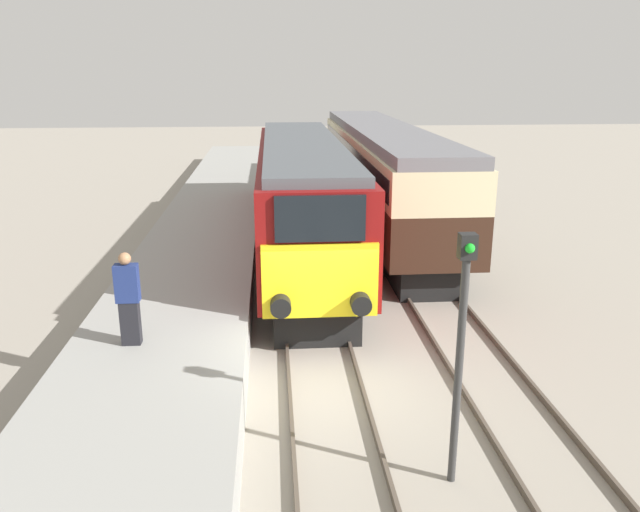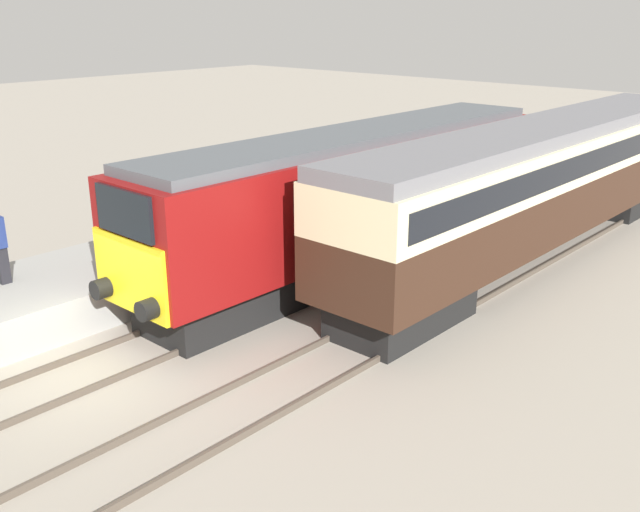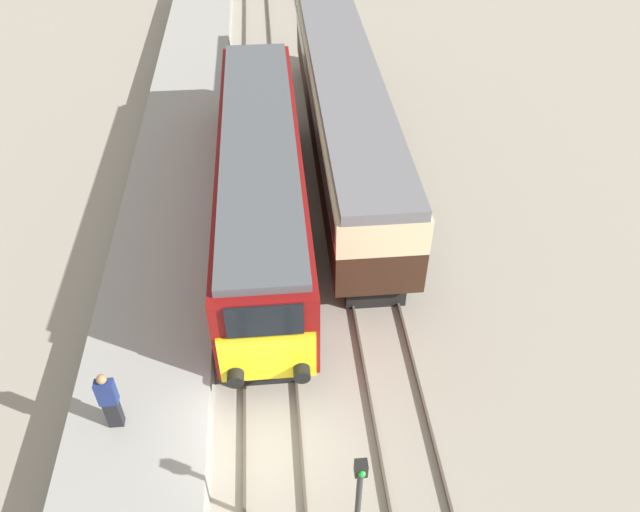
% 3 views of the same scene
% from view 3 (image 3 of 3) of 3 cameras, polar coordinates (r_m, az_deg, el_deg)
% --- Properties ---
extents(ground_plane, '(120.00, 120.00, 0.00)m').
position_cam_3_polar(ground_plane, '(16.83, -4.34, -16.52)').
color(ground_plane, gray).
extents(platform_left, '(3.50, 50.00, 0.98)m').
position_cam_3_polar(platform_left, '(22.17, -13.62, 1.65)').
color(platform_left, gray).
rests_on(platform_left, ground_plane).
extents(rails_near_track, '(1.51, 60.00, 0.14)m').
position_cam_3_polar(rails_near_track, '(19.91, -4.81, -4.18)').
color(rails_near_track, '#4C4238').
rests_on(rails_near_track, ground_plane).
extents(rails_far_track, '(1.50, 60.00, 0.14)m').
position_cam_3_polar(rails_far_track, '(20.13, 4.91, -3.57)').
color(rails_far_track, '#4C4238').
rests_on(rails_far_track, ground_plane).
extents(locomotive, '(2.70, 15.37, 3.95)m').
position_cam_3_polar(locomotive, '(21.43, -5.39, 7.02)').
color(locomotive, black).
rests_on(locomotive, ground_plane).
extents(passenger_carriage, '(2.75, 18.25, 4.01)m').
position_cam_3_polar(passenger_carriage, '(25.35, 2.30, 13.50)').
color(passenger_carriage, black).
rests_on(passenger_carriage, ground_plane).
extents(person_on_platform, '(0.44, 0.26, 1.85)m').
position_cam_3_polar(person_on_platform, '(15.93, -18.72, -12.40)').
color(person_on_platform, black).
rests_on(person_on_platform, platform_left).
extents(signal_post, '(0.24, 0.28, 3.96)m').
position_cam_3_polar(signal_post, '(13.30, 3.49, -21.89)').
color(signal_post, '#333333').
rests_on(signal_post, ground_plane).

